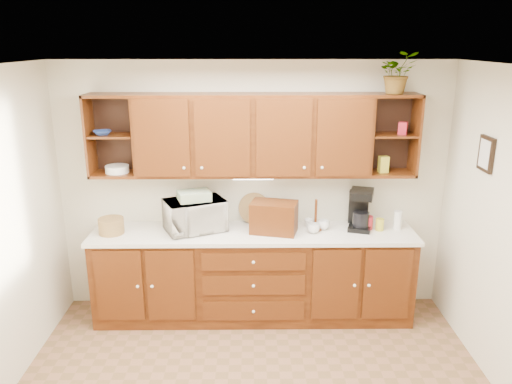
{
  "coord_description": "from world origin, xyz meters",
  "views": [
    {
      "loc": [
        -0.02,
        -3.22,
        2.77
      ],
      "look_at": [
        0.02,
        1.15,
        1.44
      ],
      "focal_mm": 35.0,
      "sensor_mm": 36.0,
      "label": 1
    }
  ],
  "objects_px": {
    "bread_box": "(274,217)",
    "coffee_maker": "(360,210)",
    "potted_plant": "(398,73)",
    "microwave": "(195,215)"
  },
  "relations": [
    {
      "from": "bread_box",
      "to": "coffee_maker",
      "type": "xyz_separation_m",
      "value": [
        0.88,
        0.1,
        0.04
      ]
    },
    {
      "from": "bread_box",
      "to": "potted_plant",
      "type": "xyz_separation_m",
      "value": [
        1.15,
        0.11,
        1.39
      ]
    },
    {
      "from": "bread_box",
      "to": "coffee_maker",
      "type": "height_order",
      "value": "coffee_maker"
    },
    {
      "from": "coffee_maker",
      "to": "microwave",
      "type": "bearing_deg",
      "value": -161.45
    },
    {
      "from": "bread_box",
      "to": "potted_plant",
      "type": "distance_m",
      "value": 1.8
    },
    {
      "from": "potted_plant",
      "to": "bread_box",
      "type": "bearing_deg",
      "value": -174.35
    },
    {
      "from": "potted_plant",
      "to": "microwave",
      "type": "bearing_deg",
      "value": -178.46
    },
    {
      "from": "microwave",
      "to": "bread_box",
      "type": "distance_m",
      "value": 0.79
    },
    {
      "from": "coffee_maker",
      "to": "potted_plant",
      "type": "xyz_separation_m",
      "value": [
        0.27,
        0.01,
        1.35
      ]
    },
    {
      "from": "coffee_maker",
      "to": "potted_plant",
      "type": "distance_m",
      "value": 1.37
    }
  ]
}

